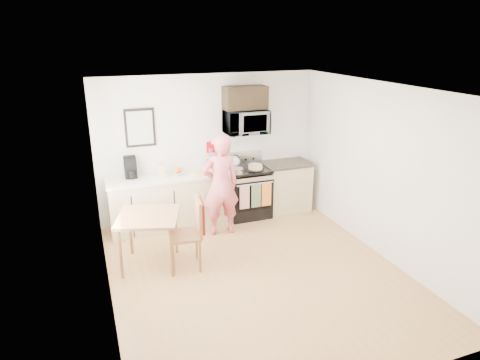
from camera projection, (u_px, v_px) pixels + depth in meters
name	position (u px, v px, depth m)	size (l,w,h in m)	color
floor	(257.00, 273.00, 6.11)	(4.60, 4.60, 0.00)	#AC7E42
back_wall	(209.00, 147.00, 7.72)	(4.00, 0.04, 2.60)	white
front_wall	(363.00, 275.00, 3.65)	(4.00, 0.04, 2.60)	white
left_wall	(102.00, 209.00, 5.03)	(0.04, 4.60, 2.60)	white
right_wall	(382.00, 172.00, 6.35)	(0.04, 4.60, 2.60)	white
ceiling	(260.00, 89.00, 5.26)	(4.00, 4.60, 0.04)	white
window	(99.00, 169.00, 5.66)	(0.06, 1.40, 1.50)	white
cabinet_left	(171.00, 202.00, 7.47)	(2.10, 0.60, 0.90)	tan
countertop_left	(170.00, 177.00, 7.32)	(2.14, 0.64, 0.04)	beige
cabinet_right	(286.00, 187.00, 8.21)	(0.84, 0.60, 0.90)	tan
countertop_right	(287.00, 164.00, 8.06)	(0.88, 0.64, 0.04)	black
range	(248.00, 193.00, 7.93)	(0.76, 0.70, 1.16)	black
microwave	(246.00, 122.00, 7.59)	(0.76, 0.51, 0.42)	#BABABF
upper_cabinet	(245.00, 98.00, 7.49)	(0.76, 0.35, 0.40)	black
wall_art	(140.00, 128.00, 7.16)	(0.50, 0.04, 0.65)	black
wall_trivet	(212.00, 147.00, 7.73)	(0.20, 0.02, 0.20)	red
person	(221.00, 185.00, 7.09)	(0.63, 0.41, 1.72)	#CD384C
dining_table	(148.00, 221.00, 6.12)	(0.92, 0.92, 0.79)	brown
chair	(195.00, 224.00, 6.09)	(0.55, 0.50, 1.06)	brown
knife_block	(220.00, 162.00, 7.72)	(0.10, 0.14, 0.22)	brown
utensil_crock	(210.00, 160.00, 7.72)	(0.12, 0.12, 0.35)	red
fruit_bowl	(178.00, 172.00, 7.36)	(0.29, 0.29, 0.11)	white
milk_carton	(162.00, 170.00, 7.21)	(0.09, 0.09, 0.24)	tan
coffee_maker	(130.00, 168.00, 7.18)	(0.21, 0.30, 0.35)	black
bread_bag	(200.00, 173.00, 7.28)	(0.28, 0.13, 0.10)	tan
cake	(255.00, 167.00, 7.67)	(0.30, 0.30, 0.10)	black
kettle	(235.00, 161.00, 7.84)	(0.18, 0.18, 0.23)	white
pot	(238.00, 171.00, 7.46)	(0.19, 0.32, 0.10)	#BABABF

